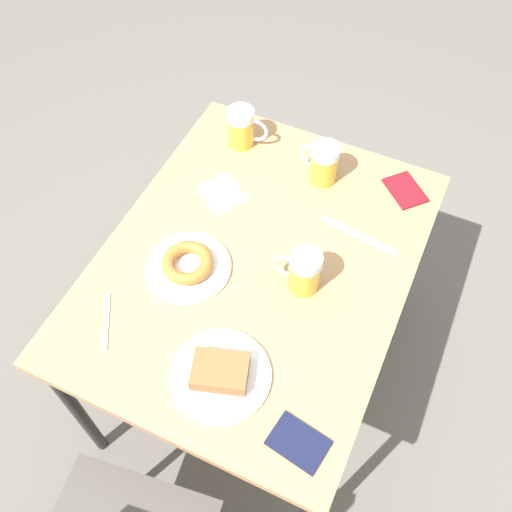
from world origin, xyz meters
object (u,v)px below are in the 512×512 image
object	(u,v)px
plate_with_cake	(220,374)
plate_with_donut	(188,265)
beer_mug_center	(242,127)
beer_mug_right	(304,271)
knife	(359,235)
napkin_folded	(222,193)
beer_mug_left	(323,163)
fork	(106,321)
passport_far_edge	(405,190)
passport_near_edge	(298,443)

from	to	relation	value
plate_with_cake	plate_with_donut	bearing A→B (deg)	-47.47
beer_mug_center	beer_mug_right	xyz separation A→B (m)	(-0.37, 0.40, 0.00)
plate_with_cake	beer_mug_center	bearing A→B (deg)	-68.02
plate_with_donut	beer_mug_right	distance (m)	0.31
knife	napkin_folded	bearing A→B (deg)	3.44
beer_mug_right	napkin_folded	world-z (taller)	beer_mug_right
beer_mug_left	beer_mug_center	distance (m)	0.28
napkin_folded	fork	distance (m)	0.50
beer_mug_right	fork	world-z (taller)	beer_mug_right
beer_mug_center	fork	xyz separation A→B (m)	(0.03, 0.71, -0.06)
beer_mug_right	plate_with_donut	bearing A→B (deg)	15.38
napkin_folded	passport_far_edge	xyz separation A→B (m)	(-0.48, -0.24, 0.00)
beer_mug_center	passport_near_edge	distance (m)	0.94
knife	fork	bearing A→B (deg)	47.09
plate_with_donut	beer_mug_left	distance (m)	0.50
fork	beer_mug_center	bearing A→B (deg)	-92.74
beer_mug_center	knife	world-z (taller)	beer_mug_center
passport_near_edge	passport_far_edge	bearing A→B (deg)	-90.19
plate_with_donut	beer_mug_right	xyz separation A→B (m)	(-0.29, -0.08, 0.05)
beer_mug_right	plate_with_cake	bearing A→B (deg)	76.38
plate_with_donut	passport_near_edge	bearing A→B (deg)	145.58
plate_with_cake	plate_with_donut	xyz separation A→B (m)	(0.22, -0.24, 0.00)
plate_with_donut	plate_with_cake	bearing A→B (deg)	132.53
beer_mug_left	fork	xyz separation A→B (m)	(0.31, 0.68, -0.06)
plate_with_donut	napkin_folded	distance (m)	0.27
plate_with_cake	passport_near_edge	bearing A→B (deg)	163.45
beer_mug_center	knife	distance (m)	0.49
beer_mug_left	passport_near_edge	distance (m)	0.79
napkin_folded	knife	bearing A→B (deg)	-176.56
passport_far_edge	knife	bearing A→B (deg)	72.30
fork	knife	world-z (taller)	same
plate_with_cake	beer_mug_right	world-z (taller)	beer_mug_right
knife	passport_near_edge	xyz separation A→B (m)	(-0.06, 0.60, 0.00)
plate_with_cake	knife	bearing A→B (deg)	-106.85
plate_with_cake	beer_mug_center	distance (m)	0.78
plate_with_cake	beer_mug_left	distance (m)	0.69
beer_mug_left	napkin_folded	size ratio (longest dim) A/B	0.79
napkin_folded	passport_far_edge	bearing A→B (deg)	-153.76
beer_mug_center	passport_far_edge	bearing A→B (deg)	-177.53
beer_mug_left	knife	distance (m)	0.24
beer_mug_left	knife	world-z (taller)	beer_mug_left
napkin_folded	fork	world-z (taller)	same
fork	passport_near_edge	world-z (taller)	passport_near_edge
plate_with_donut	passport_near_edge	world-z (taller)	plate_with_donut
plate_with_donut	beer_mug_left	xyz separation A→B (m)	(-0.20, -0.45, 0.05)
beer_mug_left	passport_far_edge	bearing A→B (deg)	-166.97
passport_far_edge	fork	bearing A→B (deg)	53.01
fork	passport_near_edge	bearing A→B (deg)	172.20
fork	passport_near_edge	distance (m)	0.56
plate_with_cake	fork	world-z (taller)	plate_with_cake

